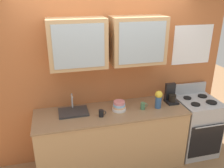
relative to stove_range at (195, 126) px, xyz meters
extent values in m
plane|color=#936B47|center=(-1.42, 0.00, -0.47)|extent=(10.00, 10.00, 0.00)
cube|color=#B76638|center=(-1.42, 0.39, 0.87)|extent=(3.77, 0.10, 2.68)
cube|color=tan|center=(-1.83, 0.16, 1.42)|extent=(0.75, 0.36, 0.65)
cube|color=#9EADB7|center=(-1.83, -0.02, 1.42)|extent=(0.64, 0.01, 0.55)
cube|color=tan|center=(-1.00, 0.16, 1.42)|extent=(0.75, 0.36, 0.65)
cube|color=#9EADB7|center=(-1.00, -0.02, 1.42)|extent=(0.64, 0.01, 0.55)
cube|color=white|center=(-0.03, 0.33, 1.27)|extent=(0.66, 0.01, 0.61)
cube|color=tan|center=(-1.42, 0.00, -0.02)|extent=(2.15, 0.66, 0.90)
cube|color=#8C6B4C|center=(-1.42, 0.00, 0.44)|extent=(2.18, 0.68, 0.02)
cube|color=#ADAFB5|center=(0.00, 0.00, -0.01)|extent=(0.61, 0.62, 0.92)
cube|color=black|center=(0.00, -0.32, -0.08)|extent=(0.56, 0.01, 0.55)
cylinder|color=#ADAFB5|center=(0.00, -0.35, 0.20)|extent=(0.49, 0.02, 0.02)
cube|color=#ADAFB5|center=(0.00, 0.29, 0.54)|extent=(0.58, 0.04, 0.18)
cylinder|color=black|center=(-0.14, -0.12, 0.46)|extent=(0.14, 0.14, 0.02)
cylinder|color=black|center=(0.14, -0.12, 0.46)|extent=(0.16, 0.16, 0.02)
cylinder|color=black|center=(-0.14, 0.12, 0.46)|extent=(0.12, 0.12, 0.02)
cylinder|color=black|center=(0.14, 0.12, 0.46)|extent=(0.14, 0.14, 0.02)
cube|color=#2D2D30|center=(-1.95, 0.09, 0.47)|extent=(0.41, 0.29, 0.03)
cylinder|color=#ADAFB5|center=(-1.95, 0.20, 0.59)|extent=(0.02, 0.02, 0.21)
cylinder|color=#ADAFB5|center=(-1.95, 0.14, 0.70)|extent=(0.02, 0.12, 0.02)
cylinder|color=white|center=(-1.30, 0.01, 0.48)|extent=(0.20, 0.20, 0.04)
cylinder|color=#E0AD7F|center=(-1.30, 0.01, 0.51)|extent=(0.19, 0.19, 0.04)
cylinder|color=#8CB7E0|center=(-1.30, 0.01, 0.54)|extent=(0.17, 0.17, 0.04)
cylinder|color=#D87F84|center=(-1.30, 0.01, 0.57)|extent=(0.16, 0.16, 0.05)
cylinder|color=#33598C|center=(-0.73, -0.06, 0.54)|extent=(0.09, 0.09, 0.18)
sphere|color=yellow|center=(-0.73, -0.06, 0.67)|extent=(0.11, 0.11, 0.11)
cylinder|color=black|center=(-1.59, -0.11, 0.50)|extent=(0.07, 0.07, 0.10)
torus|color=black|center=(-1.55, -0.11, 0.51)|extent=(0.06, 0.01, 0.06)
cylinder|color=#4C7F59|center=(-0.96, -0.05, 0.51)|extent=(0.07, 0.07, 0.10)
torus|color=#4C7F59|center=(-0.92, -0.05, 0.51)|extent=(0.06, 0.01, 0.06)
cube|color=black|center=(-0.46, 0.05, 0.47)|extent=(0.17, 0.20, 0.03)
cylinder|color=black|center=(-0.46, 0.03, 0.54)|extent=(0.11, 0.11, 0.11)
cube|color=black|center=(-0.46, 0.12, 0.61)|extent=(0.15, 0.06, 0.26)
camera|label=1|loc=(-2.15, -2.90, 2.08)|focal=37.91mm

